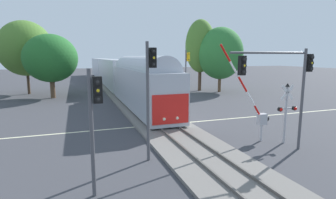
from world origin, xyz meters
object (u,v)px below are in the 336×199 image
object	(u,v)px
traffic_signal_near_right	(285,74)
oak_behind_train	(51,58)
crossing_signal_mast	(287,107)
traffic_signal_near_left	(95,112)
crossing_gate_near	(257,111)
pine_left_background	(26,49)
commuter_train	(113,72)
traffic_signal_median	(150,83)
maple_right_background	(220,53)
traffic_signal_far_side	(187,68)
oak_far_right	(200,46)

from	to	relation	value
traffic_signal_near_right	oak_behind_train	size ratio (longest dim) A/B	0.71
crossing_signal_mast	traffic_signal_near_right	size ratio (longest dim) A/B	0.65
crossing_signal_mast	traffic_signal_near_left	world-z (taller)	traffic_signal_near_left
crossing_gate_near	pine_left_background	distance (m)	34.44
commuter_train	traffic_signal_near_left	size ratio (longest dim) A/B	13.13
traffic_signal_median	maple_right_background	world-z (taller)	maple_right_background
traffic_signal_near_left	commuter_train	bearing A→B (deg)	81.48
traffic_signal_far_side	crossing_gate_near	bearing A→B (deg)	-95.46
traffic_signal_near_right	maple_right_background	xyz separation A→B (m)	(10.19, 24.44, 1.44)
crossing_gate_near	traffic_signal_near_right	world-z (taller)	crossing_gate_near
oak_behind_train	commuter_train	bearing A→B (deg)	48.49
traffic_signal_near_right	oak_far_right	distance (m)	28.03
crossing_signal_mast	traffic_signal_near_left	distance (m)	12.04
traffic_signal_near_right	oak_far_right	xyz separation A→B (m)	(7.92, 26.77, 2.56)
traffic_signal_far_side	traffic_signal_median	distance (m)	17.64
crossing_gate_near	oak_far_right	xyz separation A→B (m)	(8.00, 24.75, 4.97)
pine_left_background	traffic_signal_median	bearing A→B (deg)	-71.52
maple_right_background	pine_left_background	size ratio (longest dim) A/B	0.94
commuter_train	traffic_signal_near_left	bearing A→B (deg)	-98.52
traffic_signal_far_side	pine_left_background	xyz separation A→B (m)	(-18.71, 14.80, 2.43)
traffic_signal_median	pine_left_background	size ratio (longest dim) A/B	0.59
commuter_train	traffic_signal_median	distance (m)	35.40
traffic_signal_far_side	crossing_signal_mast	bearing A→B (deg)	-89.56
pine_left_background	traffic_signal_near_left	bearing A→B (deg)	-77.77
crossing_gate_near	traffic_signal_near_left	xyz separation A→B (m)	(-10.15, -3.59, 1.32)
traffic_signal_far_side	oak_far_right	world-z (taller)	oak_far_right
commuter_train	traffic_signal_far_side	distance (m)	20.76
crossing_signal_mast	maple_right_background	distance (m)	25.09
maple_right_background	oak_far_right	bearing A→B (deg)	134.22
pine_left_background	crossing_gate_near	bearing A→B (deg)	-59.54
traffic_signal_near_left	traffic_signal_far_side	bearing A→B (deg)	57.62
traffic_signal_near_left	oak_far_right	bearing A→B (deg)	57.36
traffic_signal_median	oak_far_right	xyz separation A→B (m)	(15.22, 25.51, 2.90)
commuter_train	crossing_signal_mast	xyz separation A→B (m)	(5.96, -35.33, -0.41)
crossing_gate_near	traffic_signal_far_side	size ratio (longest dim) A/B	0.99
oak_far_right	traffic_signal_near_right	bearing A→B (deg)	-106.48
crossing_signal_mast	oak_behind_train	xyz separation A→B (m)	(-15.21, 24.88, 2.86)
traffic_signal_far_side	traffic_signal_near_right	bearing A→B (deg)	-94.53
traffic_signal_near_left	oak_far_right	distance (m)	33.86
oak_far_right	maple_right_background	xyz separation A→B (m)	(2.27, -2.33, -1.11)
crossing_signal_mast	traffic_signal_far_side	size ratio (longest dim) A/B	0.62
maple_right_background	oak_behind_train	world-z (taller)	maple_right_background
commuter_train	oak_far_right	bearing A→B (deg)	-38.09
crossing_gate_near	oak_behind_train	distance (m)	27.86
crossing_signal_mast	pine_left_background	bearing A→B (deg)	121.89
traffic_signal_far_side	traffic_signal_median	bearing A→B (deg)	-119.24
traffic_signal_far_side	pine_left_background	world-z (taller)	pine_left_background
traffic_signal_median	traffic_signal_near_left	xyz separation A→B (m)	(-2.94, -2.83, -0.76)
traffic_signal_near_left	oak_behind_train	distance (m)	27.94
traffic_signal_far_side	traffic_signal_near_left	size ratio (longest dim) A/B	1.24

